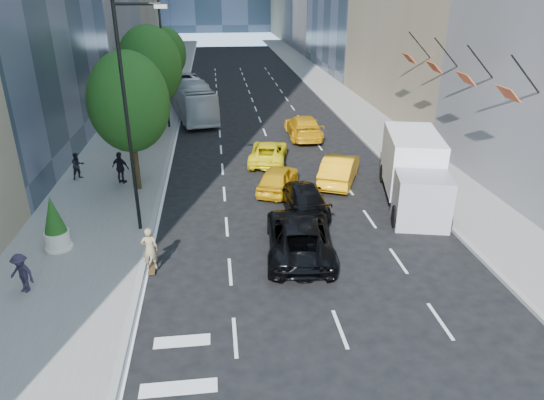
{
  "coord_description": "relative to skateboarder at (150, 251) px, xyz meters",
  "views": [
    {
      "loc": [
        -2.8,
        -16.67,
        10.45
      ],
      "look_at": [
        -0.42,
        3.25,
        1.6
      ],
      "focal_mm": 32.0,
      "sensor_mm": 36.0,
      "label": 1
    }
  ],
  "objects": [
    {
      "name": "pedestrian_c",
      "position": [
        -4.46,
        -1.12,
        0.03
      ],
      "size": [
        1.16,
        0.96,
        1.55
      ],
      "primitive_type": "imported",
      "rotation": [
        0.0,
        0.0,
        -0.46
      ],
      "color": "#262030",
      "rests_on": "sidewalk_left"
    },
    {
      "name": "taxi_c",
      "position": [
        6.1,
        12.58,
        -0.23
      ],
      "size": [
        3.12,
        5.15,
        1.34
      ],
      "primitive_type": "imported",
      "rotation": [
        0.0,
        0.0,
        2.94
      ],
      "color": "#FFE90D",
      "rests_on": "ground"
    },
    {
      "name": "sidewalk_left",
      "position": [
        -3.4,
        29.58,
        -0.82
      ],
      "size": [
        6.0,
        120.0,
        0.15
      ],
      "primitive_type": "cube",
      "color": "slate",
      "rests_on": "ground"
    },
    {
      "name": "pedestrian_b",
      "position": [
        -2.66,
        9.55,
        0.17
      ],
      "size": [
        1.17,
        0.89,
        1.84
      ],
      "primitive_type": "imported",
      "rotation": [
        0.0,
        0.0,
        2.67
      ],
      "color": "black",
      "rests_on": "sidewalk_left"
    },
    {
      "name": "box_truck",
      "position": [
        12.87,
        5.38,
        0.85
      ],
      "size": [
        4.12,
        7.56,
        3.43
      ],
      "rotation": [
        0.0,
        0.0,
        -0.23
      ],
      "color": "silver",
      "rests_on": "ground"
    },
    {
      "name": "ground",
      "position": [
        5.6,
        -0.42,
        -0.9
      ],
      "size": [
        160.0,
        160.0,
        0.0
      ],
      "primitive_type": "plane",
      "color": "black",
      "rests_on": "ground"
    },
    {
      "name": "tree_mid",
      "position": [
        -1.6,
        18.58,
        4.42
      ],
      "size": [
        4.5,
        4.5,
        7.99
      ],
      "color": "black",
      "rests_on": "sidewalk_left"
    },
    {
      "name": "traffic_signal",
      "position": [
        -0.8,
        39.58,
        3.34
      ],
      "size": [
        2.48,
        0.53,
        5.2
      ],
      "color": "black",
      "rests_on": "sidewalk_left"
    },
    {
      "name": "taxi_a",
      "position": [
        6.1,
        7.73,
        -0.19
      ],
      "size": [
        3.1,
        4.5,
        1.42
      ],
      "primitive_type": "imported",
      "rotation": [
        0.0,
        0.0,
        2.76
      ],
      "color": "#D7990B",
      "rests_on": "ground"
    },
    {
      "name": "tree_far",
      "position": [
        -1.6,
        31.58,
        3.73
      ],
      "size": [
        3.9,
        3.9,
        6.92
      ],
      "color": "black",
      "rests_on": "sidewalk_left"
    },
    {
      "name": "city_bus",
      "position": [
        0.88,
        25.44,
        0.65
      ],
      "size": [
        4.62,
        11.43,
        3.1
      ],
      "primitive_type": "imported",
      "rotation": [
        0.0,
        0.0,
        0.19
      ],
      "color": "silver",
      "rests_on": "ground"
    },
    {
      "name": "pedestrian_a",
      "position": [
        -5.25,
        10.55,
        0.04
      ],
      "size": [
        0.97,
        0.95,
        1.57
      ],
      "primitive_type": "imported",
      "rotation": [
        0.0,
        0.0,
        0.7
      ],
      "color": "black",
      "rests_on": "sidewalk_left"
    },
    {
      "name": "facade_flags",
      "position": [
        16.24,
        9.58,
        5.29
      ],
      "size": [
        1.85,
        13.3,
        2.05
      ],
      "color": "black",
      "rests_on": "ground"
    },
    {
      "name": "skateboarder",
      "position": [
        0.0,
        0.0,
        0.0
      ],
      "size": [
        0.66,
        0.44,
        1.8
      ],
      "primitive_type": "imported",
      "rotation": [
        0.0,
        0.0,
        3.16
      ],
      "color": "#827351",
      "rests_on": "ground"
    },
    {
      "name": "taxi_b",
      "position": [
        9.8,
        8.58,
        -0.08
      ],
      "size": [
        3.55,
        5.22,
        1.63
      ],
      "primitive_type": "imported",
      "rotation": [
        0.0,
        0.0,
        2.73
      ],
      "color": "#FFA40D",
      "rests_on": "ground"
    },
    {
      "name": "sidewalk_right",
      "position": [
        15.6,
        29.58,
        -0.82
      ],
      "size": [
        4.0,
        120.0,
        0.15
      ],
      "primitive_type": "cube",
      "color": "slate",
      "rests_on": "ground"
    },
    {
      "name": "lamp_far",
      "position": [
        -0.72,
        21.58,
        4.91
      ],
      "size": [
        2.13,
        0.22,
        10.0
      ],
      "color": "black",
      "rests_on": "sidewalk_left"
    },
    {
      "name": "black_sedan_lincoln",
      "position": [
        6.1,
        0.78,
        -0.08
      ],
      "size": [
        3.32,
        6.13,
        1.63
      ],
      "primitive_type": "imported",
      "rotation": [
        0.0,
        0.0,
        3.03
      ],
      "color": "black",
      "rests_on": "ground"
    },
    {
      "name": "lamp_near",
      "position": [
        -0.72,
        3.58,
        4.91
      ],
      "size": [
        2.13,
        0.22,
        10.0
      ],
      "color": "black",
      "rests_on": "sidewalk_left"
    },
    {
      "name": "taxi_d",
      "position": [
        9.35,
        17.88,
        -0.08
      ],
      "size": [
        2.34,
        5.68,
        1.64
      ],
      "primitive_type": "imported",
      "rotation": [
        0.0,
        0.0,
        3.13
      ],
      "color": "orange",
      "rests_on": "ground"
    },
    {
      "name": "black_sedan_mercedes",
      "position": [
        7.02,
        4.87,
        -0.17
      ],
      "size": [
        2.07,
        5.04,
        1.46
      ],
      "primitive_type": "imported",
      "rotation": [
        0.0,
        0.0,
        3.15
      ],
      "color": "black",
      "rests_on": "ground"
    },
    {
      "name": "tree_near",
      "position": [
        -1.6,
        8.58,
        4.07
      ],
      "size": [
        4.2,
        4.2,
        7.46
      ],
      "color": "black",
      "rests_on": "sidewalk_left"
    },
    {
      "name": "planter_shrub",
      "position": [
        -4.12,
        2.07,
        0.41
      ],
      "size": [
        1.01,
        1.01,
        2.43
      ],
      "color": "beige",
      "rests_on": "sidewalk_left"
    }
  ]
}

